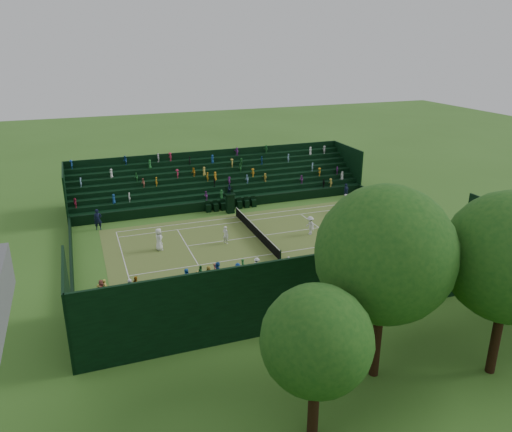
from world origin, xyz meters
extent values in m
plane|color=#376520|center=(0.00, 0.00, 0.00)|extent=(160.00, 160.00, 0.00)
cube|color=#437A28|center=(0.00, 0.00, 0.01)|extent=(12.97, 26.77, 0.01)
cube|color=black|center=(0.00, 15.88, 0.50)|extent=(17.17, 0.20, 1.00)
cube|color=black|center=(0.00, -15.88, 0.50)|extent=(17.17, 0.20, 1.00)
cube|color=black|center=(8.48, 0.00, 0.50)|extent=(0.20, 31.77, 1.00)
cube|color=black|center=(-8.48, 0.00, 0.50)|extent=(0.20, 31.77, 1.00)
cube|color=black|center=(8.98, 0.00, 0.50)|extent=(0.80, 32.00, 1.00)
cube|color=black|center=(9.79, 0.00, 0.72)|extent=(0.80, 32.00, 1.45)
cube|color=black|center=(10.58, 0.00, 0.95)|extent=(0.80, 32.00, 1.90)
cube|color=black|center=(11.38, 0.00, 1.18)|extent=(0.80, 32.00, 2.35)
cube|color=black|center=(12.18, 0.00, 1.40)|extent=(0.80, 32.00, 2.80)
cube|color=black|center=(12.98, 0.00, 1.62)|extent=(0.80, 32.00, 3.25)
cube|color=black|center=(13.79, 0.00, 1.85)|extent=(0.80, 32.00, 3.70)
cube|color=black|center=(14.59, 0.00, 2.08)|extent=(0.80, 32.00, 4.15)
cube|color=black|center=(15.08, 0.00, 2.45)|extent=(0.20, 32.00, 4.90)
cube|color=black|center=(-8.98, 0.00, 0.50)|extent=(0.80, 32.00, 1.00)
cube|color=black|center=(-9.79, 0.00, 0.72)|extent=(0.80, 32.00, 1.45)
cube|color=black|center=(-10.58, 0.00, 0.95)|extent=(0.80, 32.00, 1.90)
cube|color=black|center=(-11.38, 0.00, 1.18)|extent=(0.80, 32.00, 2.35)
cube|color=black|center=(-12.18, 0.00, 1.40)|extent=(0.80, 32.00, 2.80)
cube|color=black|center=(-12.98, 0.00, 1.62)|extent=(0.80, 32.00, 3.25)
cube|color=black|center=(-13.79, 0.00, 1.85)|extent=(0.80, 32.00, 3.70)
cube|color=black|center=(-14.59, 0.00, 2.08)|extent=(0.80, 32.00, 4.15)
cube|color=black|center=(-15.08, 0.00, 2.45)|extent=(0.20, 32.00, 4.90)
cylinder|color=black|center=(-5.79, 0.00, 0.53)|extent=(0.10, 0.10, 1.06)
cylinder|color=black|center=(5.79, 0.00, 0.53)|extent=(0.10, 0.10, 1.06)
cube|color=black|center=(0.00, 0.00, 0.46)|extent=(11.57, 0.02, 0.86)
cube|color=white|center=(0.00, 0.00, 0.93)|extent=(11.57, 0.04, 0.07)
cylinder|color=black|center=(23.34, -5.79, 1.35)|extent=(0.50, 0.50, 2.70)
sphere|color=#1A4C15|center=(23.34, -5.79, 5.01)|extent=(4.93, 4.93, 4.93)
cylinder|color=black|center=(20.62, -0.78, 1.91)|extent=(0.50, 0.50, 3.83)
sphere|color=#1A4C15|center=(20.62, -0.78, 7.11)|extent=(7.00, 7.00, 7.00)
cylinder|color=black|center=(22.61, 5.31, 1.85)|extent=(0.50, 0.50, 3.69)
sphere|color=#1A4C15|center=(22.61, 5.31, 6.86)|extent=(6.75, 6.75, 6.75)
cube|color=black|center=(-7.11, -0.25, 0.97)|extent=(0.75, 0.75, 1.94)
cube|color=black|center=(-7.11, -0.25, 1.99)|extent=(0.97, 0.97, 0.11)
cube|color=black|center=(-7.49, -0.25, 2.37)|extent=(0.09, 0.97, 0.75)
imported|color=black|center=(-7.11, -0.25, 2.55)|extent=(0.40, 0.50, 1.00)
cube|color=black|center=(-8.05, -2.32, 0.40)|extent=(0.50, 0.50, 0.79)
cube|color=black|center=(-8.30, -2.32, 0.89)|extent=(0.06, 0.50, 0.50)
cube|color=black|center=(-8.05, -1.52, 0.40)|extent=(0.50, 0.50, 0.79)
cube|color=black|center=(-8.30, -1.52, 0.89)|extent=(0.06, 0.50, 0.50)
cube|color=black|center=(-8.05, -0.72, 0.40)|extent=(0.50, 0.50, 0.79)
cube|color=black|center=(-8.30, -0.72, 0.89)|extent=(0.06, 0.50, 0.50)
cube|color=black|center=(-8.05, 1.08, 0.40)|extent=(0.50, 0.50, 0.79)
cube|color=black|center=(-8.30, 1.08, 0.89)|extent=(0.06, 0.50, 0.50)
cube|color=black|center=(-8.05, 1.88, 0.40)|extent=(0.50, 0.50, 0.79)
cube|color=black|center=(-8.30, 1.88, 0.89)|extent=(0.06, 0.50, 0.50)
cube|color=black|center=(-8.05, 2.68, 0.40)|extent=(0.50, 0.50, 0.79)
cube|color=black|center=(-8.30, 2.68, 0.89)|extent=(0.06, 0.50, 0.50)
imported|color=white|center=(-0.02, -8.78, 0.98)|extent=(1.05, 0.78, 1.96)
imported|color=white|center=(0.56, -3.05, 0.82)|extent=(0.71, 0.66, 1.63)
imported|color=white|center=(-3.48, 11.17, 0.91)|extent=(1.07, 0.96, 1.81)
imported|color=silver|center=(1.19, 4.85, 0.88)|extent=(1.21, 0.79, 1.76)
imported|color=black|center=(-7.21, 13.41, 0.85)|extent=(0.51, 0.68, 1.71)
imported|color=black|center=(-6.76, -13.35, 1.01)|extent=(0.51, 0.75, 2.02)
camera|label=1|loc=(39.54, -14.49, 17.25)|focal=35.00mm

